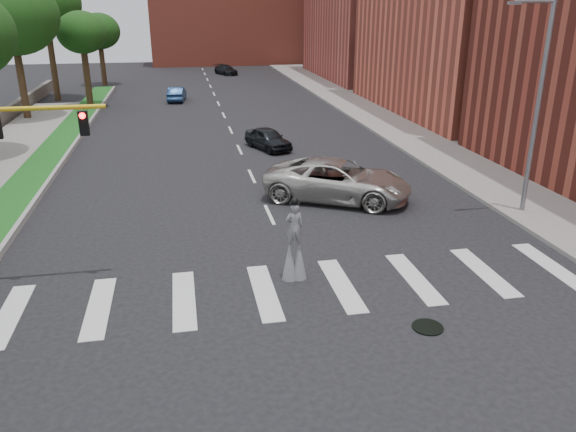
{
  "coord_description": "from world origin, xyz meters",
  "views": [
    {
      "loc": [
        -3.59,
        -14.92,
        8.73
      ],
      "look_at": [
        -0.08,
        3.27,
        1.7
      ],
      "focal_mm": 35.0,
      "sensor_mm": 36.0,
      "label": 1
    }
  ],
  "objects": [
    {
      "name": "grass_median",
      "position": [
        -11.5,
        20.0,
        0.12
      ],
      "size": [
        2.0,
        60.0,
        0.25
      ],
      "primitive_type": "cube",
      "color": "#17511B",
      "rests_on": "ground"
    },
    {
      "name": "car_near",
      "position": [
        1.82,
        19.84,
        0.67
      ],
      "size": [
        2.95,
        4.27,
        1.35
      ],
      "primitive_type": "imported",
      "rotation": [
        0.0,
        0.0,
        0.38
      ],
      "color": "black",
      "rests_on": "ground"
    },
    {
      "name": "building_backdrop",
      "position": [
        6.0,
        78.0,
        9.0
      ],
      "size": [
        26.0,
        14.0,
        18.0
      ],
      "primitive_type": "cube",
      "color": "#CA543F",
      "rests_on": "ground"
    },
    {
      "name": "car_mid",
      "position": [
        -3.75,
        40.17,
        0.67
      ],
      "size": [
        1.9,
        4.22,
        1.35
      ],
      "primitive_type": "imported",
      "rotation": [
        0.0,
        0.0,
        3.02
      ],
      "color": "navy",
      "rests_on": "ground"
    },
    {
      "name": "manhole",
      "position": [
        3.0,
        -2.0,
        0.02
      ],
      "size": [
        0.9,
        0.9,
        0.04
      ],
      "primitive_type": "cylinder",
      "color": "black",
      "rests_on": "ground"
    },
    {
      "name": "ground_plane",
      "position": [
        0.0,
        0.0,
        0.0
      ],
      "size": [
        160.0,
        160.0,
        0.0
      ],
      "primitive_type": "plane",
      "color": "black",
      "rests_on": "ground"
    },
    {
      "name": "tree_7",
      "position": [
        -11.78,
        53.1,
        5.82
      ],
      "size": [
        4.59,
        4.59,
        7.83
      ],
      "color": "#362515",
      "rests_on": "ground"
    },
    {
      "name": "tree_5",
      "position": [
        -15.03,
        42.83,
        8.73
      ],
      "size": [
        6.53,
        6.53,
        11.56
      ],
      "color": "#362515",
      "rests_on": "ground"
    },
    {
      "name": "stilt_performer",
      "position": [
        -0.15,
        1.77,
        1.11
      ],
      "size": [
        0.84,
        0.52,
        2.89
      ],
      "rotation": [
        0.0,
        0.0,
        3.13
      ],
      "color": "#362515",
      "rests_on": "ground"
    },
    {
      "name": "median_curb",
      "position": [
        -10.45,
        20.0,
        0.14
      ],
      "size": [
        0.2,
        60.0,
        0.28
      ],
      "primitive_type": "cube",
      "color": "#969691",
      "rests_on": "ground"
    },
    {
      "name": "car_far",
      "position": [
        2.71,
        60.72,
        0.62
      ],
      "size": [
        3.18,
        4.59,
        1.23
      ],
      "primitive_type": "imported",
      "rotation": [
        0.0,
        0.0,
        0.38
      ],
      "color": "black",
      "rests_on": "ground"
    },
    {
      "name": "sidewalk_right",
      "position": [
        12.5,
        25.0,
        0.09
      ],
      "size": [
        5.0,
        90.0,
        0.18
      ],
      "primitive_type": "cube",
      "color": "gray",
      "rests_on": "ground"
    },
    {
      "name": "tree_4",
      "position": [
        -15.59,
        33.04,
        7.9
      ],
      "size": [
        7.01,
        7.01,
        10.91
      ],
      "color": "#362515",
      "rests_on": "ground"
    },
    {
      "name": "suv_crossing",
      "position": [
        3.5,
        9.4,
        0.95
      ],
      "size": [
        7.51,
        5.97,
        1.9
      ],
      "primitive_type": "imported",
      "rotation": [
        0.0,
        0.0,
        1.09
      ],
      "color": "beige",
      "rests_on": "ground"
    },
    {
      "name": "tree_6",
      "position": [
        -11.35,
        37.66,
        6.34
      ],
      "size": [
        4.17,
        4.17,
        8.21
      ],
      "color": "#362515",
      "rests_on": "ground"
    },
    {
      "name": "streetlight",
      "position": [
        10.9,
        6.0,
        4.9
      ],
      "size": [
        2.05,
        0.2,
        9.0
      ],
      "color": "slate",
      "rests_on": "ground"
    }
  ]
}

